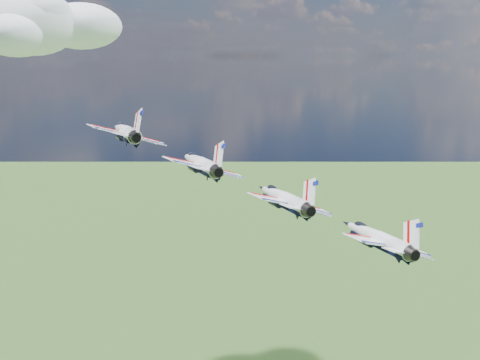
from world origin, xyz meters
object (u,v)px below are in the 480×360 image
jet_1 (200,163)px  jet_2 (283,198)px  jet_3 (376,237)px  jet_0 (125,131)px

jet_1 → jet_2: (7.36, -9.38, -3.60)m
jet_2 → jet_3: (7.36, -9.38, -3.60)m
jet_0 → jet_2: 24.92m
jet_0 → jet_3: size_ratio=1.00×
jet_1 → jet_2: 12.46m
jet_1 → jet_3: 24.92m
jet_1 → jet_2: bearing=-47.4°
jet_1 → jet_3: size_ratio=1.00×
jet_1 → jet_2: jet_1 is taller
jet_0 → jet_1: size_ratio=1.00×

